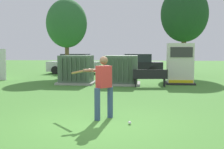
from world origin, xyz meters
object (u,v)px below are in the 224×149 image
sports_ball (130,123)px  parked_car_leftmost (74,64)px  batter (102,84)px  transformer_mid_west (121,71)px  park_bench (150,77)px  generator_enclosure (180,64)px  parked_car_left_of_center (136,65)px  transformer_west (76,70)px

sports_ball → parked_car_leftmost: (-5.20, 16.29, 0.71)m
batter → transformer_mid_west: bearing=90.2°
transformer_mid_west → park_bench: transformer_mid_west is taller
generator_enclosure → parked_car_left_of_center: size_ratio=0.53×
parked_car_leftmost → parked_car_left_of_center: size_ratio=0.99×
batter → transformer_west: bearing=107.4°
park_bench → parked_car_leftmost: bearing=125.4°
parked_car_left_of_center → transformer_mid_west: bearing=-95.1°
transformer_mid_west → batter: 8.18m
transformer_mid_west → generator_enclosure: 3.37m
park_bench → batter: (-1.53, -7.31, 0.44)m
transformer_west → sports_ball: transformer_west is taller
generator_enclosure → parked_car_left_of_center: bearing=110.9°
park_bench → sports_ball: (-0.75, -7.90, -0.49)m
transformer_west → park_bench: transformer_west is taller
batter → parked_car_leftmost: (-4.42, 15.70, -0.22)m
transformer_west → parked_car_leftmost: 7.57m
generator_enclosure → parked_car_leftmost: (-7.66, 6.81, -0.38)m
transformer_mid_west → transformer_west: bearing=176.2°
transformer_mid_west → park_bench: (1.57, -0.86, -0.25)m
sports_ball → transformer_mid_west: bearing=95.3°
parked_car_left_of_center → batter: bearing=-92.3°
transformer_west → generator_enclosure: (5.85, 0.54, 0.35)m
batter → parked_car_left_of_center: 15.73m
generator_enclosure → transformer_mid_west: bearing=-167.8°
parked_car_left_of_center → transformer_west: bearing=-113.8°
transformer_mid_west → parked_car_left_of_center: size_ratio=0.48×
batter → parked_car_leftmost: batter is taller
transformer_mid_west → parked_car_left_of_center: same height
park_bench → sports_ball: 7.95m
batter → park_bench: bearing=78.2°
transformer_mid_west → parked_car_leftmost: 8.71m
transformer_mid_west → parked_car_leftmost: bearing=120.2°
transformer_west → sports_ball: bearing=-69.2°
transformer_west → parked_car_leftmost: same height
transformer_mid_west → generator_enclosure: bearing=12.2°
transformer_west → batter: bearing=-72.6°
parked_car_leftmost → parked_car_left_of_center: bearing=0.2°
sports_ball → parked_car_leftmost: parked_car_leftmost is taller
generator_enclosure → park_bench: size_ratio=1.25×
transformer_west → transformer_mid_west: bearing=-3.8°
generator_enclosure → park_bench: (-1.72, -1.57, -0.60)m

